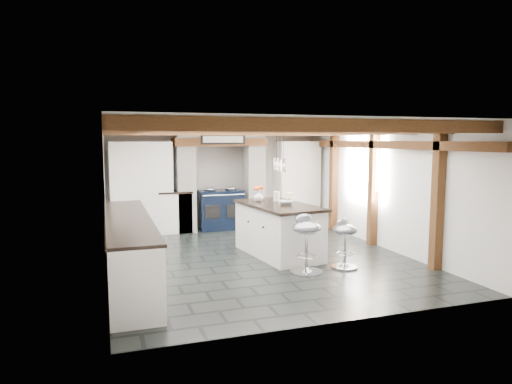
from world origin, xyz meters
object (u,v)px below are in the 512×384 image
object	(u,v)px
kitchen_island	(278,229)
bar_stool_near	(344,238)
bar_stool_far	(306,237)
range_cooker	(220,209)

from	to	relation	value
kitchen_island	bar_stool_near	distance (m)	1.31
bar_stool_near	bar_stool_far	bearing A→B (deg)	162.92
kitchen_island	bar_stool_near	size ratio (longest dim) A/B	2.47
range_cooker	bar_stool_far	bearing A→B (deg)	-84.08
kitchen_island	bar_stool_near	xyz separation A→B (m)	(0.70, -1.11, 0.02)
kitchen_island	bar_stool_far	world-z (taller)	kitchen_island
kitchen_island	bar_stool_near	world-z (taller)	kitchen_island
range_cooker	bar_stool_near	world-z (taller)	range_cooker
bar_stool_near	bar_stool_far	size ratio (longest dim) A/B	0.87
kitchen_island	bar_stool_near	bearing A→B (deg)	-65.17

